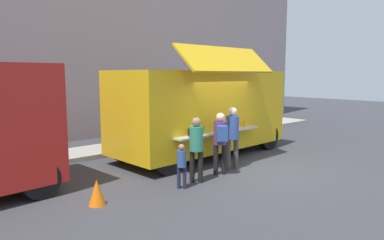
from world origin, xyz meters
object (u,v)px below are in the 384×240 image
(customer_rear_waiting, at_px, (196,144))
(child_near_queue, at_px, (182,162))
(traffic_cone_orange, at_px, (97,192))
(trash_bin, at_px, (234,123))
(food_truck_main, at_px, (202,109))
(customer_front_ordering, at_px, (232,133))
(customer_mid_with_backpack, at_px, (220,137))

(customer_rear_waiting, height_order, child_near_queue, customer_rear_waiting)
(traffic_cone_orange, bearing_deg, trash_bin, 24.57)
(traffic_cone_orange, xyz_separation_m, child_near_queue, (2.02, -0.37, 0.37))
(customer_rear_waiting, relative_size, child_near_queue, 1.53)
(food_truck_main, xyz_separation_m, child_near_queue, (-2.84, -2.25, -0.90))
(customer_front_ordering, bearing_deg, trash_bin, -20.99)
(customer_mid_with_backpack, xyz_separation_m, customer_rear_waiting, (-0.95, -0.07, -0.05))
(customer_front_ordering, bearing_deg, customer_mid_with_backpack, 133.96)
(trash_bin, bearing_deg, customer_front_ordering, -139.81)
(customer_rear_waiting, bearing_deg, customer_mid_with_backpack, -26.97)
(food_truck_main, xyz_separation_m, customer_front_ordering, (-0.63, -1.87, -0.49))
(customer_front_ordering, xyz_separation_m, customer_mid_with_backpack, (-0.67, -0.18, -0.03))
(customer_mid_with_backpack, relative_size, child_near_queue, 1.56)
(food_truck_main, height_order, customer_rear_waiting, food_truck_main)
(trash_bin, xyz_separation_m, customer_mid_with_backpack, (-5.64, -4.38, 0.58))
(trash_bin, relative_size, customer_front_ordering, 0.51)
(traffic_cone_orange, distance_m, child_near_queue, 2.08)
(traffic_cone_orange, bearing_deg, food_truck_main, 21.19)
(traffic_cone_orange, height_order, customer_rear_waiting, customer_rear_waiting)
(customer_front_ordering, bearing_deg, customer_rear_waiting, 127.74)
(trash_bin, distance_m, child_near_queue, 8.52)
(traffic_cone_orange, distance_m, customer_mid_with_backpack, 3.65)
(traffic_cone_orange, xyz_separation_m, customer_mid_with_backpack, (3.56, -0.17, 0.76))
(traffic_cone_orange, height_order, trash_bin, trash_bin)
(traffic_cone_orange, height_order, child_near_queue, child_near_queue)
(trash_bin, height_order, customer_rear_waiting, customer_rear_waiting)
(traffic_cone_orange, height_order, customer_mid_with_backpack, customer_mid_with_backpack)
(food_truck_main, distance_m, child_near_queue, 3.74)
(customer_front_ordering, height_order, child_near_queue, customer_front_ordering)
(customer_front_ordering, relative_size, customer_rear_waiting, 1.08)
(child_near_queue, bearing_deg, customer_front_ordering, -29.05)
(customer_front_ordering, height_order, customer_rear_waiting, customer_front_ordering)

